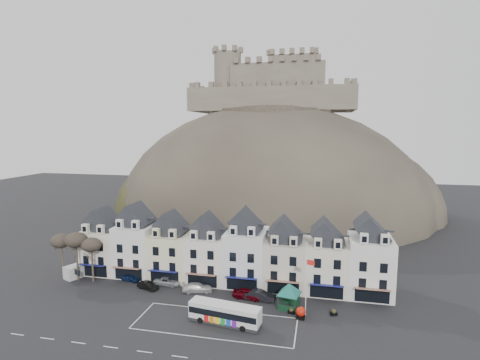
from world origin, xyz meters
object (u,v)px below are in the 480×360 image
(red_buoy, at_px, (301,313))
(car_charcoal, at_px, (260,295))
(bus, at_px, (225,313))
(car_white, at_px, (197,288))
(flagpole, at_px, (307,282))
(white_van, at_px, (79,270))
(bus_shelter, at_px, (289,289))
(car_black, at_px, (148,286))
(car_silver, at_px, (168,281))
(car_maroon, at_px, (247,294))
(car_navy, at_px, (131,278))

(red_buoy, height_order, car_charcoal, red_buoy)
(bus, xyz_separation_m, car_white, (-7.00, 8.86, -0.85))
(flagpole, height_order, car_white, flagpole)
(red_buoy, distance_m, car_white, 17.89)
(white_van, bearing_deg, flagpole, 16.51)
(bus, height_order, white_van, bus)
(bus_shelter, height_order, car_charcoal, bus_shelter)
(bus_shelter, relative_size, red_buoy, 3.57)
(bus, xyz_separation_m, white_van, (-30.14, 10.54, -0.44))
(bus_shelter, xyz_separation_m, white_van, (-38.36, 4.25, -1.92))
(white_van, relative_size, car_black, 1.41)
(car_silver, height_order, car_white, car_white)
(bus, relative_size, car_charcoal, 2.17)
(bus_shelter, xyz_separation_m, car_silver, (-21.09, 4.14, -2.40))
(car_maroon, bearing_deg, car_silver, 88.13)
(bus, relative_size, car_navy, 2.81)
(red_buoy, bearing_deg, flagpole, 59.29)
(bus, relative_size, car_silver, 2.22)
(white_van, xyz_separation_m, car_silver, (17.26, -0.11, -0.48))
(flagpole, distance_m, car_white, 18.73)
(white_van, bearing_deg, car_maroon, 20.23)
(car_black, height_order, car_maroon, car_maroon)
(car_silver, relative_size, car_charcoal, 0.98)
(red_buoy, distance_m, car_black, 25.88)
(flagpole, distance_m, car_navy, 31.51)
(red_buoy, relative_size, car_charcoal, 0.36)
(car_black, height_order, car_silver, car_silver)
(red_buoy, bearing_deg, bus, -160.03)
(car_black, distance_m, car_charcoal, 18.98)
(flagpole, relative_size, car_maroon, 1.86)
(white_van, bearing_deg, car_black, 14.82)
(red_buoy, height_order, white_van, white_van)
(bus_shelter, height_order, car_navy, bus_shelter)
(bus, bearing_deg, bus_shelter, 45.87)
(car_black, relative_size, car_charcoal, 0.80)
(car_silver, bearing_deg, car_charcoal, -95.15)
(car_silver, distance_m, car_white, 6.09)
(bus, xyz_separation_m, bus_shelter, (8.21, 6.29, 1.48))
(car_charcoal, bearing_deg, car_white, 89.81)
(car_silver, xyz_separation_m, car_white, (5.88, -1.57, 0.07))
(car_white, xyz_separation_m, car_maroon, (8.52, -0.64, 0.07))
(car_charcoal, bearing_deg, bus_shelter, -106.50)
(red_buoy, bearing_deg, bus_shelter, 126.04)
(car_silver, bearing_deg, white_van, 92.75)
(white_van, height_order, car_navy, white_van)
(red_buoy, bearing_deg, car_maroon, 152.17)
(bus_shelter, bearing_deg, car_charcoal, 170.23)
(red_buoy, bearing_deg, car_navy, 167.11)
(car_black, relative_size, car_silver, 0.82)
(car_navy, bearing_deg, bus, -107.09)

